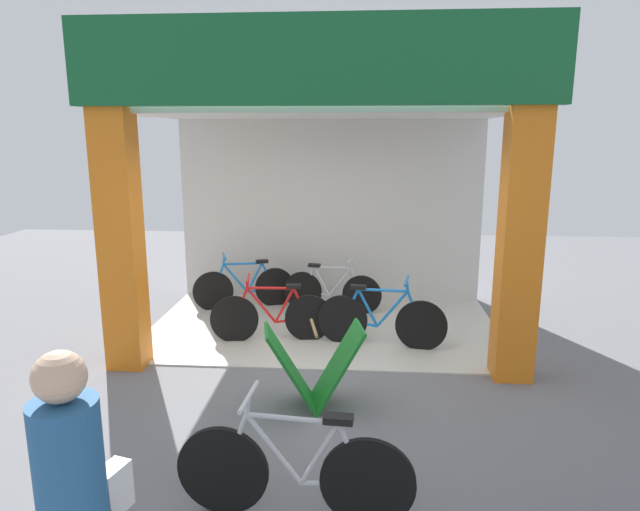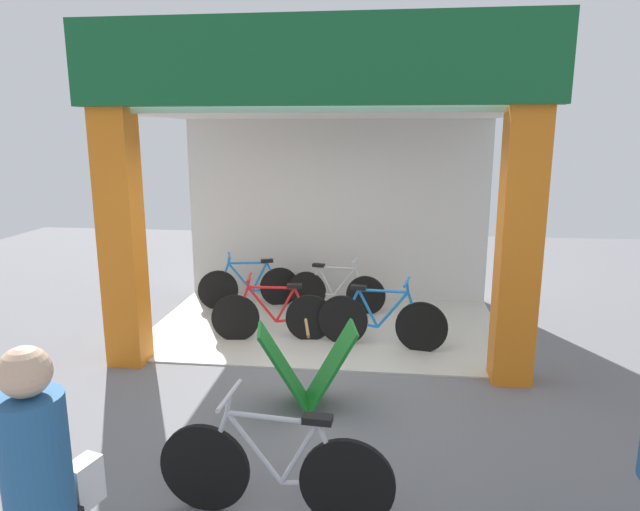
{
  "view_description": "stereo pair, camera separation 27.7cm",
  "coord_description": "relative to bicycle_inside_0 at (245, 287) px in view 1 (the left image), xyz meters",
  "views": [
    {
      "loc": [
        0.47,
        -5.77,
        2.58
      ],
      "look_at": [
        0.0,
        0.71,
        1.15
      ],
      "focal_mm": 31.51,
      "sensor_mm": 36.0,
      "label": 1
    },
    {
      "loc": [
        0.75,
        -5.74,
        2.58
      ],
      "look_at": [
        0.0,
        0.71,
        1.15
      ],
      "focal_mm": 31.51,
      "sensor_mm": 36.0,
      "label": 2
    }
  ],
  "objects": [
    {
      "name": "ground_plane",
      "position": [
        1.23,
        -2.16,
        -0.33
      ],
      "size": [
        17.23,
        17.23,
        0.0
      ],
      "primitive_type": "plane",
      "color": "slate",
      "rests_on": "ground"
    },
    {
      "name": "bicycle_inside_0",
      "position": [
        0.0,
        0.0,
        0.0
      ],
      "size": [
        1.44,
        0.54,
        0.83
      ],
      "color": "black",
      "rests_on": "ground"
    },
    {
      "name": "bicycle_inside_2",
      "position": [
        0.62,
        -1.32,
        0.01
      ],
      "size": [
        1.52,
        0.42,
        0.84
      ],
      "color": "black",
      "rests_on": "ground"
    },
    {
      "name": "bicycle_inside_3",
      "position": [
        1.97,
        -1.4,
        0.02
      ],
      "size": [
        1.57,
        0.43,
        0.87
      ],
      "color": "black",
      "rests_on": "ground"
    },
    {
      "name": "sandwich_board_sign",
      "position": [
        1.28,
        -2.97,
        0.07
      ],
      "size": [
        1.0,
        0.64,
        0.81
      ],
      "color": "#197226",
      "rests_on": "ground"
    },
    {
      "name": "shop_facade",
      "position": [
        1.23,
        -0.79,
        1.61
      ],
      "size": [
        4.81,
        3.16,
        3.67
      ],
      "color": "beige",
      "rests_on": "ground"
    },
    {
      "name": "bicycle_inside_1",
      "position": [
        1.3,
        -0.06,
        -0.01
      ],
      "size": [
        1.44,
        0.4,
        0.8
      ],
      "color": "black",
      "rests_on": "ground"
    },
    {
      "name": "bicycle_parked_0",
      "position": [
        1.29,
        -4.59,
        0.03
      ],
      "size": [
        1.63,
        0.45,
        0.9
      ],
      "color": "black",
      "rests_on": "ground"
    }
  ]
}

